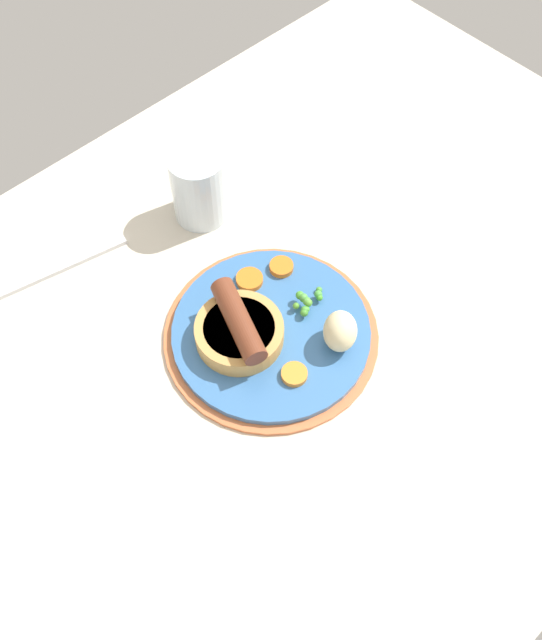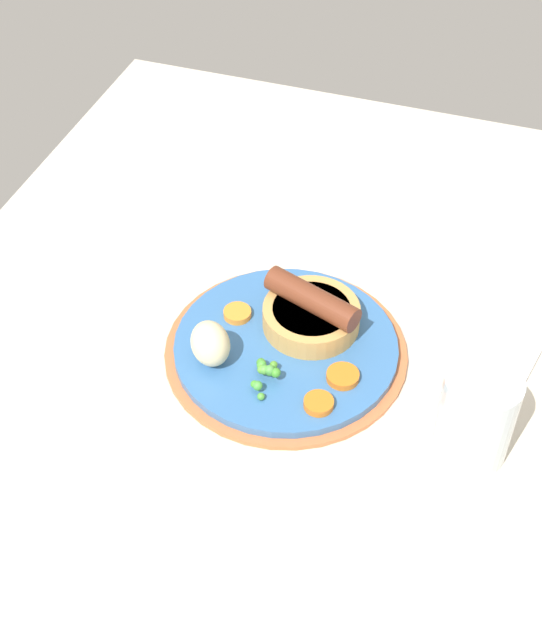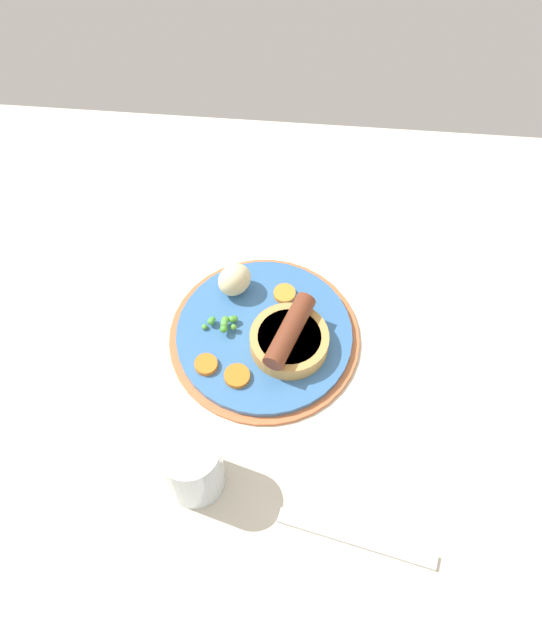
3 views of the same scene
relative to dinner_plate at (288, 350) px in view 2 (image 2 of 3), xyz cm
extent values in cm
cube|color=beige|center=(5.10, -0.20, -2.07)|extent=(110.00, 80.00, 3.00)
cylinder|color=#CC6B3D|center=(0.00, 0.00, -0.32)|extent=(24.70, 24.70, 0.50)
cylinder|color=#386BA8|center=(0.00, 0.00, 0.13)|extent=(22.73, 22.73, 1.40)
cylinder|color=tan|center=(-3.32, 1.41, 2.04)|extent=(9.97, 9.97, 2.42)
cylinder|color=#472614|center=(-3.32, 1.41, 3.11)|extent=(7.98, 7.98, 0.30)
cylinder|color=brown|center=(-3.32, 1.41, 4.57)|extent=(5.97, 10.59, 2.62)
sphere|color=#51962E|center=(3.92, -0.22, 1.73)|extent=(0.78, 0.78, 0.78)
sphere|color=#569436|center=(4.66, -0.21, 2.00)|extent=(0.80, 0.80, 0.80)
sphere|color=#58A235|center=(5.49, -1.00, 2.02)|extent=(0.93, 0.93, 0.93)
sphere|color=#52A03D|center=(4.78, -0.76, 2.07)|extent=(1.00, 1.00, 1.00)
sphere|color=green|center=(6.92, -0.80, 1.69)|extent=(0.96, 0.96, 0.96)
sphere|color=#459230|center=(3.98, -1.49, 1.66)|extent=(0.92, 0.92, 0.92)
sphere|color=green|center=(4.44, -1.37, 1.73)|extent=(0.77, 0.77, 0.77)
sphere|color=green|center=(5.38, -0.02, 2.16)|extent=(0.91, 0.91, 0.91)
sphere|color=green|center=(4.26, -1.29, 1.76)|extent=(0.89, 0.89, 0.89)
sphere|color=green|center=(5.09, -0.18, 2.21)|extent=(0.95, 0.95, 0.95)
sphere|color=#4F9E42|center=(5.27, -0.17, 2.25)|extent=(0.97, 0.97, 0.97)
sphere|color=green|center=(6.76, -1.18, 1.59)|extent=(0.77, 0.77, 0.77)
sphere|color=green|center=(5.44, 0.40, 2.06)|extent=(0.99, 0.99, 0.99)
sphere|color=#50982C|center=(5.41, -0.36, 2.13)|extent=(0.74, 0.74, 0.74)
sphere|color=green|center=(4.61, -0.24, 2.03)|extent=(0.90, 0.90, 0.90)
sphere|color=#4F933B|center=(5.28, -0.05, 2.20)|extent=(0.95, 0.95, 0.95)
sphere|color=#4C9E38|center=(7.70, -0.30, 1.21)|extent=(0.75, 0.75, 0.75)
ellipsoid|color=beige|center=(4.47, -6.53, 3.15)|extent=(5.90, 5.87, 4.64)
cylinder|color=orange|center=(6.77, 5.23, 1.22)|extent=(4.04, 4.04, 0.78)
cylinder|color=orange|center=(2.74, 6.47, 1.21)|extent=(3.24, 3.24, 0.75)
cylinder|color=orange|center=(-2.15, -6.22, 1.19)|extent=(3.63, 3.63, 0.72)
cylinder|color=silver|center=(6.16, 19.47, 4.26)|extent=(6.88, 6.88, 9.66)
camera|label=1|loc=(-28.68, -30.92, 69.94)|focal=40.00mm
camera|label=2|loc=(59.06, 18.15, 66.05)|focal=50.00mm
camera|label=3|loc=(-4.93, 46.01, 79.67)|focal=40.00mm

